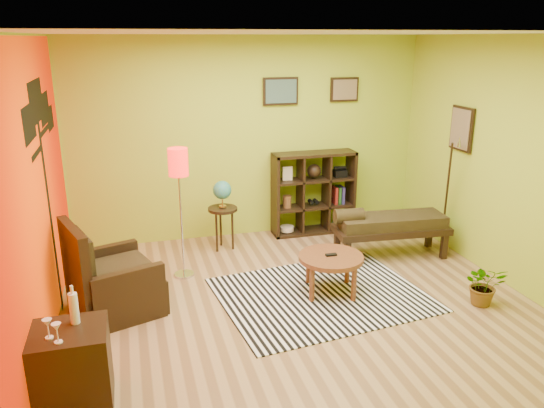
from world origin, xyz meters
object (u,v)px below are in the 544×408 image
object	(u,v)px
armchair	(110,285)
cube_shelf	(314,193)
floor_lamp	(179,174)
potted_plant	(484,289)
globe_table	(222,198)
coffee_table	(331,261)
bench	(388,225)
side_cabinet	(73,368)

from	to	relation	value
armchair	cube_shelf	world-z (taller)	cube_shelf
floor_lamp	potted_plant	distance (m)	3.59
armchair	globe_table	bearing A→B (deg)	43.93
armchair	cube_shelf	bearing A→B (deg)	30.65
coffee_table	armchair	distance (m)	2.39
armchair	globe_table	distance (m)	2.06
floor_lamp	bench	xyz separation A→B (m)	(2.64, -0.11, -0.83)
floor_lamp	armchair	bearing A→B (deg)	-140.51
coffee_table	armchair	bearing A→B (deg)	175.29
armchair	potted_plant	size ratio (longest dim) A/B	2.27
floor_lamp	globe_table	bearing A→B (deg)	48.99
coffee_table	potted_plant	world-z (taller)	coffee_table
side_cabinet	bench	size ratio (longest dim) A/B	0.64
globe_table	cube_shelf	bearing A→B (deg)	11.84
armchair	floor_lamp	world-z (taller)	floor_lamp
armchair	potted_plant	world-z (taller)	armchair
cube_shelf	potted_plant	size ratio (longest dim) A/B	2.59
armchair	globe_table	world-z (taller)	armchair
coffee_table	cube_shelf	size ratio (longest dim) A/B	0.60
globe_table	cube_shelf	world-z (taller)	cube_shelf
coffee_table	bench	xyz separation A→B (m)	(1.10, 0.77, 0.06)
side_cabinet	globe_table	distance (m)	3.36
cube_shelf	floor_lamp	bearing A→B (deg)	-153.55
coffee_table	floor_lamp	bearing A→B (deg)	150.32
coffee_table	cube_shelf	bearing A→B (deg)	75.65
potted_plant	cube_shelf	bearing A→B (deg)	111.06
floor_lamp	cube_shelf	world-z (taller)	floor_lamp
cube_shelf	potted_plant	bearing A→B (deg)	-68.94
globe_table	bench	bearing A→B (deg)	-22.23
floor_lamp	potted_plant	world-z (taller)	floor_lamp
globe_table	potted_plant	distance (m)	3.38
floor_lamp	potted_plant	bearing A→B (deg)	-27.72
cube_shelf	bench	distance (m)	1.29
armchair	floor_lamp	bearing A→B (deg)	39.49
potted_plant	side_cabinet	bearing A→B (deg)	-172.17
globe_table	coffee_table	bearing A→B (deg)	-59.92
floor_lamp	potted_plant	size ratio (longest dim) A/B	3.38
armchair	floor_lamp	xyz separation A→B (m)	(0.83, 0.68, 0.96)
coffee_table	side_cabinet	size ratio (longest dim) A/B	0.74
side_cabinet	potted_plant	bearing A→B (deg)	7.83
cube_shelf	bench	world-z (taller)	cube_shelf
side_cabinet	potted_plant	size ratio (longest dim) A/B	2.11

